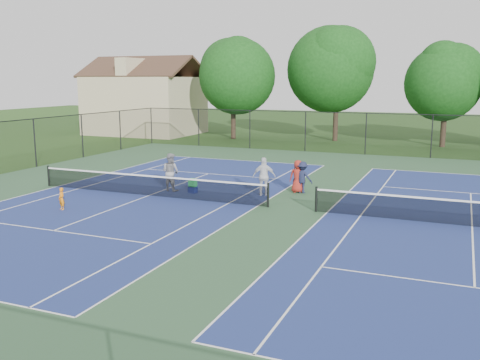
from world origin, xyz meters
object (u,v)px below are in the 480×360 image
at_px(clapboard_house, 145,103).
at_px(bystander_b, 302,177).
at_px(instructor, 171,172).
at_px(bystander_a, 264,177).
at_px(tree_back_b, 337,65).
at_px(tree_back_a, 233,72).
at_px(tree_back_c, 447,78).
at_px(ball_crate, 193,190).
at_px(bystander_c, 298,176).
at_px(child_player, 62,199).
at_px(ball_hopper, 193,183).

xyz_separation_m(clapboard_house, bystander_b, (22.48, -21.60, -2.33)).
xyz_separation_m(instructor, bystander_a, (4.60, 0.73, -0.02)).
bearing_deg(tree_back_b, instructor, -96.08).
xyz_separation_m(tree_back_a, tree_back_c, (18.00, 1.00, -0.56)).
bearing_deg(tree_back_b, ball_crate, -93.25).
relative_size(clapboard_house, ball_crate, 27.90).
xyz_separation_m(clapboard_house, bystander_c, (22.25, -21.59, -2.30)).
height_order(tree_back_b, clapboard_house, tree_back_b).
relative_size(tree_back_b, instructor, 5.37).
height_order(child_player, ball_hopper, child_player).
relative_size(instructor, ball_crate, 4.82).
relative_size(child_player, bystander_a, 0.52).
relative_size(tree_back_a, bystander_a, 5.03).
height_order(tree_back_b, tree_back_c, tree_back_b).
distance_m(tree_back_a, ball_crate, 24.56).
distance_m(instructor, bystander_c, 6.20).
bearing_deg(bystander_c, ball_crate, 3.60).
bearing_deg(ball_crate, clapboard_house, 126.71).
bearing_deg(child_player, tree_back_c, 85.11).
bearing_deg(ball_hopper, clapboard_house, 126.71).
xyz_separation_m(tree_back_c, instructor, (-11.62, -23.58, -4.55)).
height_order(tree_back_a, bystander_b, tree_back_a).
xyz_separation_m(bystander_a, bystander_c, (1.26, 1.26, -0.11)).
relative_size(instructor, ball_hopper, 4.87).
height_order(bystander_b, ball_hopper, bystander_b).
distance_m(tree_back_a, bystander_b, 24.66).
distance_m(instructor, ball_crate, 1.45).
height_order(tree_back_b, bystander_a, tree_back_b).
relative_size(clapboard_house, bystander_b, 7.05).
height_order(ball_crate, ball_hopper, ball_hopper).
bearing_deg(tree_back_a, child_player, -81.59).
relative_size(clapboard_house, bystander_c, 6.79).
height_order(bystander_c, ball_hopper, bystander_c).
relative_size(tree_back_a, tree_back_b, 0.91).
distance_m(tree_back_b, clapboard_house, 19.35).
height_order(instructor, bystander_c, instructor).
bearing_deg(bystander_b, tree_back_a, -53.38).
bearing_deg(instructor, bystander_a, -162.43).
bearing_deg(bystander_a, child_player, 20.94).
height_order(clapboard_house, bystander_c, clapboard_house).
xyz_separation_m(tree_back_b, ball_crate, (-1.40, -24.60, -6.44)).
xyz_separation_m(tree_back_c, clapboard_house, (-28.00, -0.00, -2.39)).
distance_m(bystander_c, ball_crate, 5.10).
xyz_separation_m(clapboard_house, bystander_a, (20.98, -22.86, -2.18)).
relative_size(tree_back_b, child_player, 10.66).
distance_m(child_player, ball_crate, 6.22).
distance_m(bystander_a, ball_hopper, 3.49).
height_order(tree_back_a, ball_hopper, tree_back_a).
relative_size(bystander_b, ball_hopper, 4.00).
bearing_deg(bystander_c, tree_back_a, -79.06).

